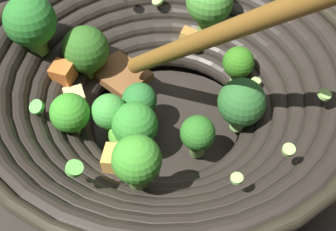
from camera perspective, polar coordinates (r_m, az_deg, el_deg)
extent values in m
plane|color=#332D28|center=(0.57, -0.20, -1.30)|extent=(4.00, 4.00, 0.00)
cylinder|color=black|center=(0.56, -0.20, -0.98)|extent=(0.17, 0.17, 0.01)
torus|color=black|center=(0.55, -0.20, 0.10)|extent=(0.22, 0.22, 0.03)
torus|color=black|center=(0.54, -0.21, 0.87)|extent=(0.25, 0.25, 0.03)
torus|color=black|center=(0.53, -0.21, 1.67)|extent=(0.28, 0.28, 0.03)
torus|color=black|center=(0.53, -0.21, 2.49)|extent=(0.31, 0.31, 0.03)
torus|color=black|center=(0.52, -0.22, 3.34)|extent=(0.34, 0.34, 0.03)
torus|color=black|center=(0.51, -0.22, 4.22)|extent=(0.37, 0.37, 0.03)
torus|color=black|center=(0.50, -0.23, 5.13)|extent=(0.40, 0.40, 0.03)
torus|color=black|center=(0.49, -0.23, 6.06)|extent=(0.42, 0.42, 0.01)
cylinder|color=#8CC255|center=(0.53, -4.84, -3.81)|extent=(0.02, 0.02, 0.02)
sphere|color=#54A230|center=(0.51, -5.00, -2.28)|extent=(0.04, 0.04, 0.04)
cylinder|color=#67A252|center=(0.58, 8.09, 4.37)|extent=(0.02, 0.02, 0.02)
sphere|color=#317219|center=(0.56, 8.38, 6.27)|extent=(0.04, 0.04, 0.04)
cylinder|color=#7BB756|center=(0.53, -11.18, -1.53)|extent=(0.02, 0.02, 0.02)
sphere|color=#3A9427|center=(0.51, -11.61, 0.31)|extent=(0.04, 0.04, 0.04)
cylinder|color=#79AC50|center=(0.58, -9.41, 5.55)|extent=(0.03, 0.03, 0.02)
sphere|color=#2E6220|center=(0.56, -9.79, 7.78)|extent=(0.05, 0.05, 0.05)
cylinder|color=#78A852|center=(0.54, 8.38, -0.65)|extent=(0.02, 0.02, 0.02)
sphere|color=#2B652B|center=(0.51, 8.77, 1.58)|extent=(0.05, 0.05, 0.05)
cylinder|color=#59973E|center=(0.54, -3.30, 0.09)|extent=(0.02, 0.02, 0.02)
sphere|color=#296F2E|center=(0.53, -3.42, 1.84)|extent=(0.04, 0.04, 0.04)
cylinder|color=#61A038|center=(0.53, -6.78, -1.23)|extent=(0.02, 0.02, 0.02)
sphere|color=green|center=(0.51, -7.02, 0.48)|extent=(0.04, 0.04, 0.04)
cylinder|color=#569736|center=(0.52, -3.68, -3.30)|extent=(0.03, 0.03, 0.02)
sphere|color=#33872E|center=(0.50, -3.85, -1.21)|extent=(0.05, 0.05, 0.05)
cylinder|color=#75A047|center=(0.45, -3.55, -7.46)|extent=(0.03, 0.03, 0.03)
sphere|color=green|center=(0.42, -3.74, -5.26)|extent=(0.05, 0.05, 0.05)
cylinder|color=#5A9342|center=(0.57, -15.37, 8.11)|extent=(0.03, 0.03, 0.02)
sphere|color=#297429|center=(0.55, -16.10, 10.78)|extent=(0.06, 0.06, 0.06)
cylinder|color=#629247|center=(0.60, 4.75, 10.78)|extent=(0.03, 0.03, 0.02)
sphere|color=#499435|center=(0.58, 4.97, 13.43)|extent=(0.06, 0.06, 0.06)
cylinder|color=#7BAB50|center=(0.52, 3.42, -3.87)|extent=(0.02, 0.03, 0.02)
sphere|color=#2C7022|center=(0.49, 3.56, -2.07)|extent=(0.04, 0.04, 0.04)
cube|color=#D8B772|center=(0.55, -11.05, 1.94)|extent=(0.03, 0.03, 0.02)
cube|color=gold|center=(0.61, 2.60, 9.02)|extent=(0.03, 0.04, 0.03)
cube|color=#CB642B|center=(0.56, -12.38, 4.96)|extent=(0.03, 0.03, 0.03)
cube|color=gold|center=(0.48, -6.01, -5.40)|extent=(0.04, 0.04, 0.03)
cylinder|color=#56B247|center=(0.59, 2.83, 8.74)|extent=(0.02, 0.02, 0.01)
cylinder|color=#99D166|center=(0.42, 14.17, -3.97)|extent=(0.02, 0.02, 0.01)
cylinder|color=#99D166|center=(0.55, 10.42, 4.00)|extent=(0.02, 0.02, 0.00)
cylinder|color=#56B247|center=(0.50, -15.35, 0.99)|extent=(0.02, 0.02, 0.01)
cylinder|color=#6BC651|center=(0.43, -11.30, -6.11)|extent=(0.02, 0.01, 0.01)
cylinder|color=#99D166|center=(0.61, -1.19, 13.56)|extent=(0.02, 0.02, 0.01)
cylinder|color=#99D166|center=(0.48, 18.14, 2.39)|extent=(0.02, 0.01, 0.01)
cylinder|color=#99D166|center=(0.41, 8.19, -7.42)|extent=(0.01, 0.01, 0.00)
cylinder|color=#6BC651|center=(0.42, -11.09, -6.21)|extent=(0.02, 0.02, 0.01)
cube|color=brown|center=(0.58, -5.92, 5.07)|extent=(0.07, 0.06, 0.01)
cylinder|color=brown|center=(0.43, 4.74, 8.92)|extent=(0.22, 0.04, 0.21)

